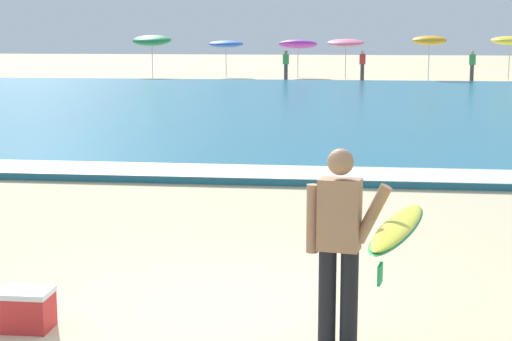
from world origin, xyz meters
The scene contains 14 objects.
ground_plane centered at (0.00, 0.00, 0.00)m, with size 160.00×160.00×0.00m, color beige.
sea centered at (0.00, 20.43, 0.07)m, with size 120.00×28.00×0.14m, color teal.
surf_foam centered at (0.00, 7.03, 0.15)m, with size 120.00×1.40×0.01m, color white.
surfer_with_board centered at (1.27, -0.92, 1.03)m, with size 1.13×2.68×1.73m.
beach_umbrella_0 centered at (-10.03, 37.07, 2.07)m, with size 2.14×2.18×2.44m.
beach_umbrella_1 centered at (-6.22, 38.96, 1.85)m, with size 1.99×1.99×2.05m.
beach_umbrella_2 centered at (-2.12, 38.90, 1.85)m, with size 2.17×2.21×2.20m.
beach_umbrella_3 centered at (0.57, 37.47, 1.96)m, with size 2.00×2.02×2.23m.
beach_umbrella_4 centered at (4.87, 36.07, 2.11)m, with size 1.78×1.78×2.35m.
beach_umbrella_5 centered at (9.29, 38.17, 2.09)m, with size 2.03×2.05×2.35m.
beachgoer_near_row_left centered at (7.18, 36.84, 0.84)m, with size 0.32×0.20×1.58m.
beachgoer_near_row_mid centered at (1.47, 36.69, 0.84)m, with size 0.32×0.20×1.58m.
beachgoer_near_row_right centered at (-2.59, 36.46, 0.84)m, with size 0.32×0.20×1.58m.
cooler_box centered at (-1.78, -0.72, 0.19)m, with size 0.49×0.35×0.37m.
Camera 1 is at (1.16, -7.53, 2.69)m, focal length 57.63 mm.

